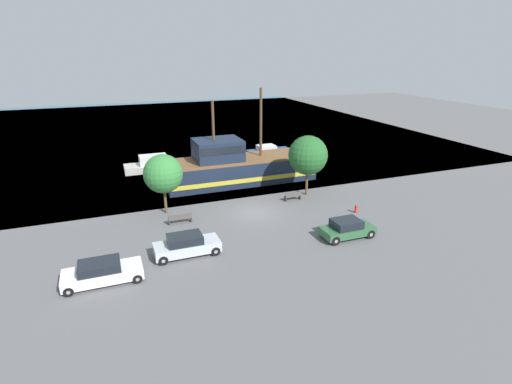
{
  "coord_description": "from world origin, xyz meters",
  "views": [
    {
      "loc": [
        -11.79,
        -30.71,
        13.84
      ],
      "look_at": [
        0.82,
        2.0,
        1.2
      ],
      "focal_mm": 28.0,
      "sensor_mm": 36.0,
      "label": 1
    }
  ],
  "objects_px": {
    "parked_car_curb_front": "(347,229)",
    "bench_promenade_west": "(293,196)",
    "parked_car_curb_rear": "(102,272)",
    "fire_hydrant": "(356,208)",
    "parked_car_curb_mid": "(187,245)",
    "moored_boat_dockside": "(269,153)",
    "bench_promenade_east": "(180,219)",
    "pirate_ship": "(238,166)",
    "moored_boat_outer": "(157,165)"
  },
  "relations": [
    {
      "from": "parked_car_curb_front",
      "to": "parked_car_curb_rear",
      "type": "xyz_separation_m",
      "value": [
        -17.81,
        0.05,
        -0.02
      ]
    },
    {
      "from": "moored_boat_outer",
      "to": "bench_promenade_east",
      "type": "distance_m",
      "value": 16.62
    },
    {
      "from": "pirate_ship",
      "to": "moored_boat_outer",
      "type": "distance_m",
      "value": 10.91
    },
    {
      "from": "pirate_ship",
      "to": "fire_hydrant",
      "type": "bearing_deg",
      "value": -60.21
    },
    {
      "from": "moored_boat_dockside",
      "to": "parked_car_curb_mid",
      "type": "height_order",
      "value": "moored_boat_dockside"
    },
    {
      "from": "moored_boat_dockside",
      "to": "bench_promenade_east",
      "type": "height_order",
      "value": "moored_boat_dockside"
    },
    {
      "from": "parked_car_curb_front",
      "to": "bench_promenade_west",
      "type": "xyz_separation_m",
      "value": [
        -0.36,
        8.71,
        -0.3
      ]
    },
    {
      "from": "parked_car_curb_rear",
      "to": "bench_promenade_west",
      "type": "bearing_deg",
      "value": 26.39
    },
    {
      "from": "pirate_ship",
      "to": "moored_boat_outer",
      "type": "relative_size",
      "value": 2.2
    },
    {
      "from": "parked_car_curb_front",
      "to": "parked_car_curb_rear",
      "type": "bearing_deg",
      "value": 179.83
    },
    {
      "from": "parked_car_curb_mid",
      "to": "parked_car_curb_rear",
      "type": "height_order",
      "value": "parked_car_curb_mid"
    },
    {
      "from": "moored_boat_dockside",
      "to": "parked_car_curb_mid",
      "type": "bearing_deg",
      "value": -124.91
    },
    {
      "from": "bench_promenade_east",
      "to": "moored_boat_dockside",
      "type": "bearing_deg",
      "value": 48.3
    },
    {
      "from": "moored_boat_outer",
      "to": "fire_hydrant",
      "type": "distance_m",
      "value": 24.73
    },
    {
      "from": "fire_hydrant",
      "to": "bench_promenade_east",
      "type": "distance_m",
      "value": 15.46
    },
    {
      "from": "parked_car_curb_mid",
      "to": "bench_promenade_east",
      "type": "bearing_deg",
      "value": 83.99
    },
    {
      "from": "bench_promenade_west",
      "to": "pirate_ship",
      "type": "bearing_deg",
      "value": 112.78
    },
    {
      "from": "parked_car_curb_front",
      "to": "parked_car_curb_mid",
      "type": "height_order",
      "value": "parked_car_curb_mid"
    },
    {
      "from": "parked_car_curb_front",
      "to": "parked_car_curb_mid",
      "type": "xyz_separation_m",
      "value": [
        -12.16,
        1.65,
        0.04
      ]
    },
    {
      "from": "pirate_ship",
      "to": "moored_boat_dockside",
      "type": "xyz_separation_m",
      "value": [
        7.18,
        8.26,
        -1.09
      ]
    },
    {
      "from": "parked_car_curb_rear",
      "to": "bench_promenade_west",
      "type": "height_order",
      "value": "parked_car_curb_rear"
    },
    {
      "from": "parked_car_curb_rear",
      "to": "bench_promenade_west",
      "type": "relative_size",
      "value": 2.93
    },
    {
      "from": "pirate_ship",
      "to": "bench_promenade_east",
      "type": "height_order",
      "value": "pirate_ship"
    },
    {
      "from": "bench_promenade_east",
      "to": "bench_promenade_west",
      "type": "bearing_deg",
      "value": 7.51
    },
    {
      "from": "pirate_ship",
      "to": "parked_car_curb_rear",
      "type": "height_order",
      "value": "pirate_ship"
    },
    {
      "from": "moored_boat_dockside",
      "to": "parked_car_curb_front",
      "type": "distance_m",
      "value": 24.66
    },
    {
      "from": "parked_car_curb_rear",
      "to": "fire_hydrant",
      "type": "bearing_deg",
      "value": 10.23
    },
    {
      "from": "parked_car_curb_rear",
      "to": "pirate_ship",
      "type": "bearing_deg",
      "value": 48.25
    },
    {
      "from": "moored_boat_outer",
      "to": "parked_car_curb_rear",
      "type": "xyz_separation_m",
      "value": [
        -6.71,
        -23.79,
        0.03
      ]
    },
    {
      "from": "parked_car_curb_front",
      "to": "pirate_ship",
      "type": "bearing_deg",
      "value": 102.15
    },
    {
      "from": "pirate_ship",
      "to": "fire_hydrant",
      "type": "height_order",
      "value": "pirate_ship"
    },
    {
      "from": "parked_car_curb_mid",
      "to": "bench_promenade_west",
      "type": "distance_m",
      "value": 13.75
    },
    {
      "from": "fire_hydrant",
      "to": "pirate_ship",
      "type": "bearing_deg",
      "value": 119.79
    },
    {
      "from": "fire_hydrant",
      "to": "bench_promenade_west",
      "type": "relative_size",
      "value": 0.47
    },
    {
      "from": "pirate_ship",
      "to": "parked_car_curb_front",
      "type": "relative_size",
      "value": 4.26
    },
    {
      "from": "fire_hydrant",
      "to": "moored_boat_outer",
      "type": "bearing_deg",
      "value": 126.25
    },
    {
      "from": "bench_promenade_west",
      "to": "moored_boat_dockside",
      "type": "bearing_deg",
      "value": 75.46
    },
    {
      "from": "parked_car_curb_rear",
      "to": "moored_boat_dockside",
      "type": "bearing_deg",
      "value": 48.51
    },
    {
      "from": "parked_car_curb_front",
      "to": "parked_car_curb_mid",
      "type": "bearing_deg",
      "value": 172.27
    },
    {
      "from": "moored_boat_outer",
      "to": "parked_car_curb_mid",
      "type": "xyz_separation_m",
      "value": [
        -1.06,
        -22.19,
        0.09
      ]
    },
    {
      "from": "pirate_ship",
      "to": "parked_car_curb_mid",
      "type": "height_order",
      "value": "pirate_ship"
    },
    {
      "from": "parked_car_curb_front",
      "to": "parked_car_curb_rear",
      "type": "height_order",
      "value": "parked_car_curb_front"
    },
    {
      "from": "pirate_ship",
      "to": "parked_car_curb_mid",
      "type": "xyz_separation_m",
      "value": [
        -8.69,
        -14.47,
        -0.99
      ]
    },
    {
      "from": "pirate_ship",
      "to": "moored_boat_outer",
      "type": "xyz_separation_m",
      "value": [
        -7.63,
        7.73,
        -1.08
      ]
    },
    {
      "from": "moored_boat_dockside",
      "to": "moored_boat_outer",
      "type": "distance_m",
      "value": 14.82
    },
    {
      "from": "fire_hydrant",
      "to": "bench_promenade_east",
      "type": "xyz_separation_m",
      "value": [
        -15.09,
        3.33,
        0.04
      ]
    },
    {
      "from": "parked_car_curb_front",
      "to": "bench_promenade_east",
      "type": "bearing_deg",
      "value": 147.99
    },
    {
      "from": "parked_car_curb_rear",
      "to": "parked_car_curb_front",
      "type": "bearing_deg",
      "value": -0.17
    },
    {
      "from": "fire_hydrant",
      "to": "parked_car_curb_mid",
      "type": "bearing_deg",
      "value": -171.82
    },
    {
      "from": "moored_boat_outer",
      "to": "parked_car_curb_front",
      "type": "xyz_separation_m",
      "value": [
        11.1,
        -23.84,
        0.05
      ]
    }
  ]
}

